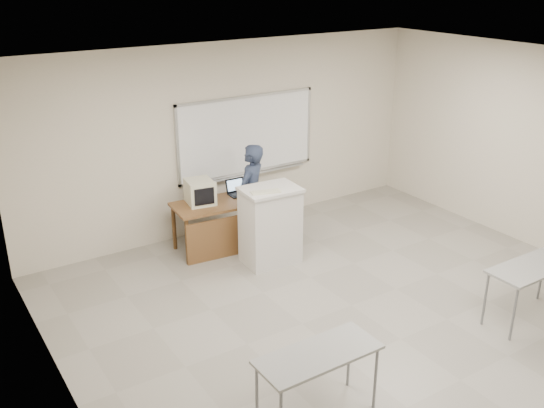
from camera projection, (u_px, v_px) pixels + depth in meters
floor at (401, 340)px, 7.05m from camera, size 7.00×8.00×0.01m
whiteboard at (247, 136)px, 9.75m from camera, size 2.48×0.10×1.31m
student_desks at (507, 348)px, 5.75m from camera, size 4.40×2.20×0.73m
instructor_desk at (223, 218)px, 9.04m from camera, size 1.39×0.69×0.75m
podium at (270, 225)px, 8.69m from camera, size 0.81×0.59×1.14m
crt_monitor at (200, 192)px, 8.95m from camera, size 0.39×0.44×0.37m
laptop at (237, 191)px, 9.35m from camera, size 0.31×0.28×0.23m
mouse at (249, 193)px, 9.36m from camera, size 0.11×0.09×0.04m
keyboard at (266, 192)px, 8.30m from camera, size 0.43×0.25×0.02m
presenter at (251, 195)px, 9.19m from camera, size 0.70×0.63×1.59m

